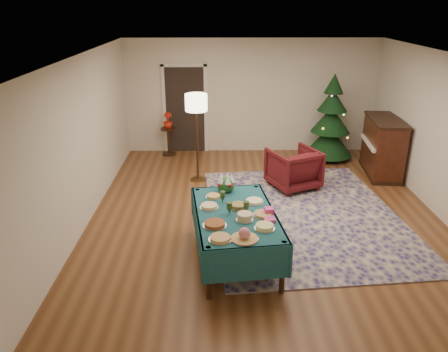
{
  "coord_description": "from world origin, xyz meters",
  "views": [
    {
      "loc": [
        -0.8,
        -6.87,
        3.48
      ],
      "look_at": [
        -0.71,
        -0.57,
        0.94
      ],
      "focal_mm": 35.0,
      "sensor_mm": 36.0,
      "label": 1
    }
  ],
  "objects_px": {
    "buffet_table": "(235,222)",
    "gift_box": "(269,211)",
    "christmas_tree": "(331,121)",
    "floor_lamp": "(196,108)",
    "potted_plant": "(168,124)",
    "piano": "(383,147)",
    "side_table": "(169,142)",
    "armchair": "(293,167)"
  },
  "relations": [
    {
      "from": "side_table",
      "to": "christmas_tree",
      "type": "relative_size",
      "value": 0.33
    },
    {
      "from": "armchair",
      "to": "potted_plant",
      "type": "xyz_separation_m",
      "value": [
        -2.68,
        2.05,
        0.32
      ]
    },
    {
      "from": "side_table",
      "to": "potted_plant",
      "type": "distance_m",
      "value": 0.45
    },
    {
      "from": "armchair",
      "to": "buffet_table",
      "type": "bearing_deg",
      "value": 40.04
    },
    {
      "from": "armchair",
      "to": "piano",
      "type": "distance_m",
      "value": 2.14
    },
    {
      "from": "floor_lamp",
      "to": "piano",
      "type": "distance_m",
      "value": 4.04
    },
    {
      "from": "gift_box",
      "to": "floor_lamp",
      "type": "bearing_deg",
      "value": 110.16
    },
    {
      "from": "potted_plant",
      "to": "armchair",
      "type": "bearing_deg",
      "value": -37.47
    },
    {
      "from": "floor_lamp",
      "to": "piano",
      "type": "xyz_separation_m",
      "value": [
        3.91,
        0.33,
        -0.94
      ]
    },
    {
      "from": "potted_plant",
      "to": "piano",
      "type": "bearing_deg",
      "value": -15.72
    },
    {
      "from": "side_table",
      "to": "piano",
      "type": "relative_size",
      "value": 0.45
    },
    {
      "from": "piano",
      "to": "side_table",
      "type": "bearing_deg",
      "value": 164.28
    },
    {
      "from": "armchair",
      "to": "piano",
      "type": "bearing_deg",
      "value": 175.72
    },
    {
      "from": "side_table",
      "to": "potted_plant",
      "type": "bearing_deg",
      "value": 0.0
    },
    {
      "from": "piano",
      "to": "potted_plant",
      "type": "bearing_deg",
      "value": 164.28
    },
    {
      "from": "buffet_table",
      "to": "gift_box",
      "type": "distance_m",
      "value": 0.5
    },
    {
      "from": "buffet_table",
      "to": "floor_lamp",
      "type": "height_order",
      "value": "floor_lamp"
    },
    {
      "from": "buffet_table",
      "to": "gift_box",
      "type": "xyz_separation_m",
      "value": [
        0.46,
        -0.06,
        0.2
      ]
    },
    {
      "from": "buffet_table",
      "to": "potted_plant",
      "type": "relative_size",
      "value": 5.3
    },
    {
      "from": "potted_plant",
      "to": "piano",
      "type": "relative_size",
      "value": 0.26
    },
    {
      "from": "piano",
      "to": "christmas_tree",
      "type": "bearing_deg",
      "value": 131.05
    },
    {
      "from": "buffet_table",
      "to": "christmas_tree",
      "type": "xyz_separation_m",
      "value": [
        2.36,
        4.34,
        0.3
      ]
    },
    {
      "from": "buffet_table",
      "to": "christmas_tree",
      "type": "bearing_deg",
      "value": 61.43
    },
    {
      "from": "floor_lamp",
      "to": "side_table",
      "type": "bearing_deg",
      "value": 114.97
    },
    {
      "from": "christmas_tree",
      "to": "gift_box",
      "type": "bearing_deg",
      "value": -113.4
    },
    {
      "from": "armchair",
      "to": "piano",
      "type": "xyz_separation_m",
      "value": [
        2.01,
        0.73,
        0.15
      ]
    },
    {
      "from": "armchair",
      "to": "side_table",
      "type": "bearing_deg",
      "value": -61.8
    },
    {
      "from": "gift_box",
      "to": "potted_plant",
      "type": "relative_size",
      "value": 0.31
    },
    {
      "from": "side_table",
      "to": "potted_plant",
      "type": "height_order",
      "value": "potted_plant"
    },
    {
      "from": "gift_box",
      "to": "floor_lamp",
      "type": "height_order",
      "value": "floor_lamp"
    },
    {
      "from": "floor_lamp",
      "to": "side_table",
      "type": "relative_size",
      "value": 2.74
    },
    {
      "from": "gift_box",
      "to": "potted_plant",
      "type": "xyz_separation_m",
      "value": [
        -1.89,
        4.7,
        -0.03
      ]
    },
    {
      "from": "buffet_table",
      "to": "armchair",
      "type": "bearing_deg",
      "value": 64.37
    },
    {
      "from": "gift_box",
      "to": "piano",
      "type": "bearing_deg",
      "value": 50.49
    },
    {
      "from": "potted_plant",
      "to": "gift_box",
      "type": "bearing_deg",
      "value": -68.11
    },
    {
      "from": "christmas_tree",
      "to": "piano",
      "type": "height_order",
      "value": "christmas_tree"
    },
    {
      "from": "piano",
      "to": "armchair",
      "type": "bearing_deg",
      "value": -159.95
    },
    {
      "from": "gift_box",
      "to": "armchair",
      "type": "relative_size",
      "value": 0.13
    },
    {
      "from": "armchair",
      "to": "floor_lamp",
      "type": "bearing_deg",
      "value": -36.17
    },
    {
      "from": "gift_box",
      "to": "side_table",
      "type": "distance_m",
      "value": 5.09
    },
    {
      "from": "buffet_table",
      "to": "piano",
      "type": "xyz_separation_m",
      "value": [
        3.25,
        3.32,
        -0.0
      ]
    },
    {
      "from": "potted_plant",
      "to": "christmas_tree",
      "type": "bearing_deg",
      "value": -4.52
    }
  ]
}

